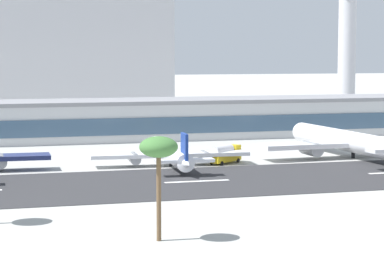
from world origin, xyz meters
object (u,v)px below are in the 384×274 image
Objects in this scene: terminal_building at (129,119)px; control_tower at (347,27)px; airliner_navy_tail_gate_1 at (171,154)px; service_fuel_truck_0 at (225,154)px; palm_tree_2 at (159,150)px; airliner_red_tail_gate_2 at (353,142)px.

control_tower reaches higher than terminal_building.
airliner_navy_tail_gate_1 reaches higher than service_fuel_truck_0.
palm_tree_2 reaches higher than airliner_navy_tail_gate_1.
airliner_navy_tail_gate_1 is 0.74× the size of airliner_red_tail_gate_2.
airliner_red_tail_gate_2 is (39.21, -52.37, -1.83)m from terminal_building.
airliner_red_tail_gate_2 is 89.22m from palm_tree_2.
airliner_navy_tail_gate_1 is (-2.43, -54.27, -2.71)m from terminal_building.
service_fuel_truck_0 is (9.55, -53.22, -3.27)m from terminal_building.
terminal_building is at bearing 33.47° from airliner_red_tail_gate_2.
airliner_navy_tail_gate_1 is at bearing 74.50° from palm_tree_2.
airliner_navy_tail_gate_1 is 12.04m from service_fuel_truck_0.
airliner_red_tail_gate_2 is 6.24× the size of service_fuel_truck_0.
control_tower reaches higher than service_fuel_truck_0.
control_tower is 6.16× the size of service_fuel_truck_0.
terminal_building is 120.32m from palm_tree_2.
service_fuel_truck_0 is at bearing -129.35° from control_tower.
airliner_navy_tail_gate_1 is 4.65× the size of service_fuel_truck_0.
airliner_navy_tail_gate_1 is at bearing -92.56° from terminal_building.
airliner_red_tail_gate_2 is 4.04× the size of palm_tree_2.
terminal_building is 54.17m from service_fuel_truck_0.
terminal_building is 3.92× the size of airliner_red_tail_gate_2.
service_fuel_truck_0 is at bearing -81.25° from airliner_navy_tail_gate_1.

